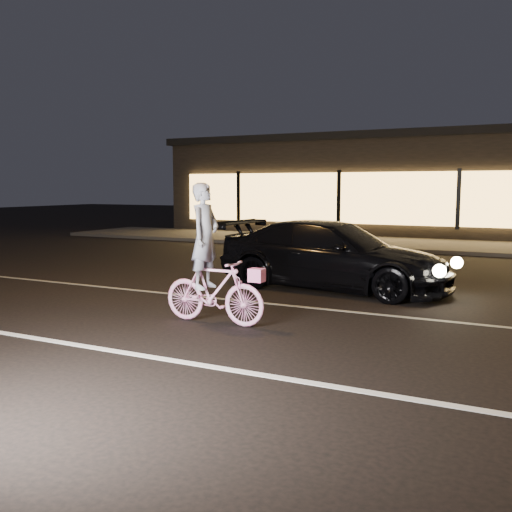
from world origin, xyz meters
The scene contains 7 objects.
ground centered at (0.00, 0.00, 0.00)m, with size 90.00×90.00×0.00m, color black.
lane_stripe_near centered at (0.00, -1.50, 0.00)m, with size 60.00×0.12×0.01m, color silver.
lane_stripe_far centered at (0.00, 2.00, 0.00)m, with size 60.00×0.10×0.01m, color gray.
sidewalk centered at (0.00, 13.00, 0.06)m, with size 30.00×4.00×0.12m, color #383533.
storefront centered at (0.00, 18.97, 2.15)m, with size 25.40×8.42×4.20m.
cyclist centered at (-1.71, 0.32, 0.75)m, with size 1.67×0.58×2.11m.
sedan centered at (-1.01, 3.87, 0.68)m, with size 4.88×2.37×1.37m.
Camera 1 is at (2.63, -6.92, 2.05)m, focal length 40.00 mm.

